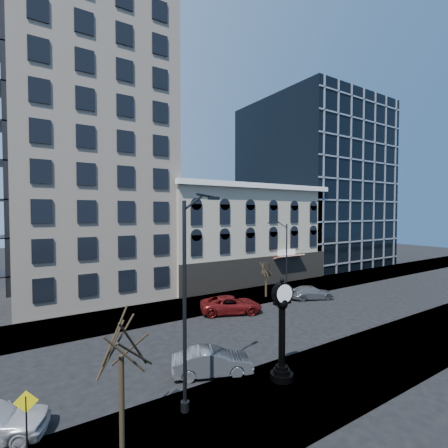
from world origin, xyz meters
TOP-DOWN VIEW (x-y plane):
  - ground at (0.00, 0.00)m, footprint 160.00×160.00m
  - sidewalk_far at (0.00, 8.00)m, footprint 160.00×6.00m
  - sidewalk_near at (0.00, -8.00)m, footprint 160.00×6.00m
  - cream_tower at (-6.11, 18.88)m, footprint 15.90×15.40m
  - victorian_row at (12.00, 15.89)m, footprint 22.60×11.19m
  - glass_office at (32.00, 20.91)m, footprint 20.00×20.15m
  - street_clock at (-1.41, -6.88)m, footprint 1.22×1.22m
  - street_lamp_near at (-6.25, -6.38)m, footprint 2.51×0.97m
  - street_lamp_far at (10.77, 6.20)m, footprint 2.01×0.90m
  - bare_tree_near at (-9.92, -7.29)m, footprint 3.29×3.29m
  - bare_tree_far at (8.97, 6.61)m, footprint 2.63×2.63m
  - warning_sign at (-12.96, -6.00)m, footprint 0.79×0.27m
  - car_near_b at (-4.15, -4.25)m, footprint 4.67×3.13m
  - car_far_a at (2.93, 4.28)m, footprint 6.04×4.47m
  - car_far_b at (12.59, 3.67)m, footprint 5.02×3.56m

SIDE VIEW (x-z plane):
  - ground at x=0.00m, z-range 0.00..0.00m
  - sidewalk_far at x=0.00m, z-range 0.00..0.12m
  - sidewalk_near at x=0.00m, z-range 0.00..0.12m
  - car_far_b at x=12.59m, z-range 0.00..1.35m
  - car_near_b at x=-4.15m, z-range 0.00..1.46m
  - car_far_a at x=2.93m, z-range 0.00..1.52m
  - warning_sign at x=-12.96m, z-range 0.59..3.07m
  - street_clock at x=-1.41m, z-range -0.14..5.26m
  - bare_tree_far at x=8.97m, z-range 1.26..5.77m
  - bare_tree_near at x=-9.92m, z-range 1.56..7.22m
  - victorian_row at x=12.00m, z-range -0.25..12.25m
  - street_lamp_far at x=10.77m, z-range 2.18..10.26m
  - street_lamp_near at x=-6.25m, z-range 2.65..12.58m
  - glass_office at x=32.00m, z-range 0.00..28.00m
  - cream_tower at x=-6.11m, z-range -1.93..40.57m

